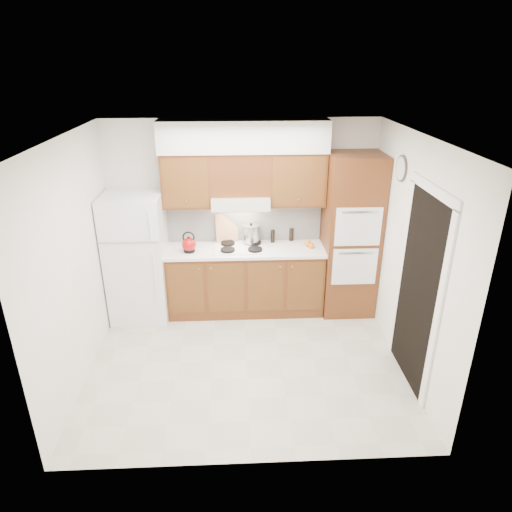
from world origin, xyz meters
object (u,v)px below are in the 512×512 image
Objects in this scene: oven_cabinet at (350,236)px; fridge at (138,257)px; stock_pot at (251,234)px; kettle at (189,245)px.

fridge is at bearing -179.30° from oven_cabinet.
oven_cabinet is 1.34m from stock_pot.
oven_cabinet reaches higher than stock_pot.
fridge is at bearing -175.74° from kettle.
kettle is (0.69, -0.03, 0.18)m from fridge.
stock_pot is at bearing 172.21° from oven_cabinet.
stock_pot is at bearing 23.87° from kettle.
oven_cabinet is (2.85, 0.03, 0.24)m from fridge.
fridge is 2.86m from oven_cabinet.
oven_cabinet is 11.81× the size of kettle.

